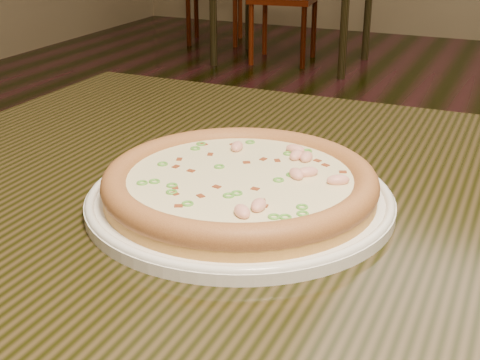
% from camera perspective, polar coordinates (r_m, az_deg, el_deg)
% --- Properties ---
extents(hero_table, '(1.20, 0.80, 0.75)m').
position_cam_1_polar(hero_table, '(0.78, 9.77, -8.90)').
color(hero_table, black).
rests_on(hero_table, ground).
extents(plate, '(0.33, 0.33, 0.02)m').
position_cam_1_polar(plate, '(0.72, -0.00, -1.57)').
color(plate, white).
rests_on(plate, hero_table).
extents(pizza, '(0.29, 0.29, 0.03)m').
position_cam_1_polar(pizza, '(0.71, 0.03, -0.22)').
color(pizza, tan).
rests_on(pizza, plate).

